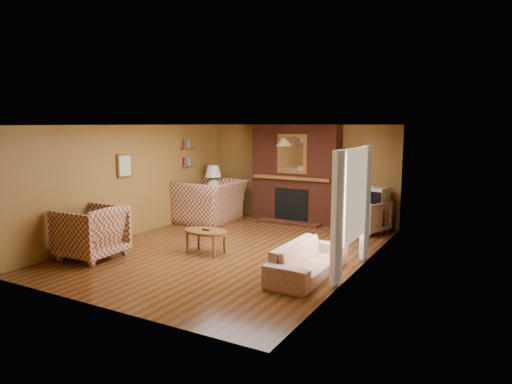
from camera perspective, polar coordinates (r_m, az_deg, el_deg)
The scene contains 20 objects.
floor at distance 8.97m, azimuth -3.01°, elevation -7.16°, with size 6.50×6.50×0.00m, color #3F200D.
ceiling at distance 8.63m, azimuth -3.13°, elevation 8.36°, with size 6.50×6.50×0.00m, color silver.
wall_back at distance 11.58m, azimuth 5.52°, elevation 2.44°, with size 6.50×6.50×0.00m, color brown.
wall_front at distance 6.25m, azimuth -19.13°, elevation -3.26°, with size 6.50×6.50×0.00m, color brown.
wall_left at distance 10.26m, azimuth -14.99°, elevation 1.40°, with size 6.50×6.50×0.00m, color brown.
wall_right at distance 7.70m, azimuth 12.90°, elevation -0.84°, with size 6.50×6.50×0.00m, color brown.
fireplace at distance 11.34m, azimuth 4.98°, elevation 2.23°, with size 2.20×0.82×2.40m.
window_right at distance 7.54m, azimuth 12.11°, elevation -1.58°, with size 0.10×1.85×2.00m.
bookshelf at distance 11.61m, azimuth -8.34°, elevation 4.71°, with size 0.09×0.55×0.71m.
botanical_print at distance 9.99m, azimuth -16.12°, elevation 3.18°, with size 0.05×0.40×0.50m.
pendant_light at distance 10.66m, azimuth 3.52°, elevation 6.25°, with size 0.36×0.36×0.48m.
plaid_loveseat at distance 11.46m, azimuth -5.64°, elevation -1.11°, with size 1.57×1.37×1.02m, color maroon.
plaid_armchair at distance 8.83m, azimuth -19.97°, elevation -4.75°, with size 1.01×1.04×0.95m, color maroon.
floral_sofa at distance 7.42m, azimuth 6.51°, elevation -8.45°, with size 1.82×0.71×0.53m, color #C0B994.
floral_armchair at distance 10.51m, azimuth 13.68°, elevation -2.95°, with size 0.80×0.82×0.75m, color #C0B994.
coffee_table at distance 8.65m, azimuth -6.29°, elevation -5.13°, with size 0.90×0.56×0.46m.
side_table at distance 12.02m, azimuth -5.31°, elevation -1.56°, with size 0.48×0.48×0.65m, color brown.
table_lamp at distance 11.91m, azimuth -5.36°, elevation 1.84°, with size 0.43×0.43×0.71m.
tv_stand at distance 10.64m, azimuth 14.64°, elevation -3.36°, with size 0.51×0.47×0.56m, color black.
crt_tv at distance 10.55m, azimuth 14.74°, elevation -0.66°, with size 0.57×0.57×0.46m.
Camera 1 is at (4.59, -7.31, 2.43)m, focal length 32.00 mm.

